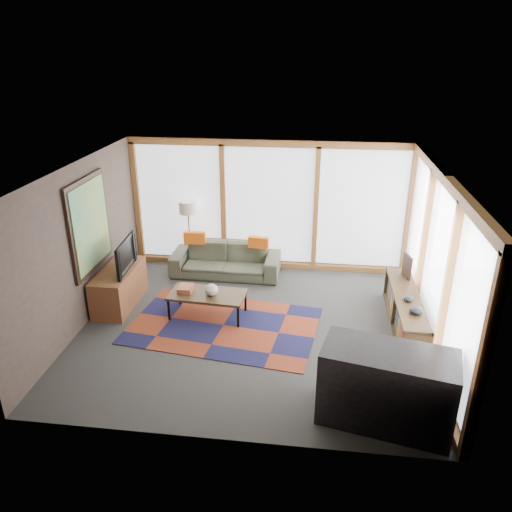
# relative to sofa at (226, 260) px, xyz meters

# --- Properties ---
(ground) EXTENTS (5.50, 5.50, 0.00)m
(ground) POSITION_rel_sofa_xyz_m (0.80, -1.95, -0.31)
(ground) COLOR #31302E
(ground) RESTS_ON ground
(room_envelope) EXTENTS (5.52, 5.02, 2.62)m
(room_envelope) POSITION_rel_sofa_xyz_m (1.29, -1.39, 1.23)
(room_envelope) COLOR #3A312A
(room_envelope) RESTS_ON ground
(rug) EXTENTS (3.22, 2.30, 0.01)m
(rug) POSITION_rel_sofa_xyz_m (0.32, -1.94, -0.30)
(rug) COLOR maroon
(rug) RESTS_ON ground
(sofa) EXTENTS (2.13, 0.86, 0.62)m
(sofa) POSITION_rel_sofa_xyz_m (0.00, 0.00, 0.00)
(sofa) COLOR #3E4131
(sofa) RESTS_ON ground
(pillow_left) EXTENTS (0.44, 0.17, 0.23)m
(pillow_left) POSITION_rel_sofa_xyz_m (-0.62, 0.04, 0.43)
(pillow_left) COLOR #DD5C11
(pillow_left) RESTS_ON sofa
(pillow_right) EXTENTS (0.41, 0.17, 0.22)m
(pillow_right) POSITION_rel_sofa_xyz_m (0.66, -0.02, 0.42)
(pillow_right) COLOR #DD5C11
(pillow_right) RESTS_ON sofa
(floor_lamp) EXTENTS (0.36, 0.36, 1.41)m
(floor_lamp) POSITION_rel_sofa_xyz_m (-0.78, 0.26, 0.40)
(floor_lamp) COLOR #2F1F15
(floor_lamp) RESTS_ON ground
(coffee_table) EXTENTS (1.30, 0.72, 0.42)m
(coffee_table) POSITION_rel_sofa_xyz_m (-0.00, -1.65, -0.10)
(coffee_table) COLOR #2F2113
(coffee_table) RESTS_ON ground
(book_stack) EXTENTS (0.23, 0.29, 0.09)m
(book_stack) POSITION_rel_sofa_xyz_m (-0.38, -1.62, 0.16)
(book_stack) COLOR #96502E
(book_stack) RESTS_ON coffee_table
(vase) EXTENTS (0.25, 0.25, 0.19)m
(vase) POSITION_rel_sofa_xyz_m (0.08, -1.69, 0.21)
(vase) COLOR beige
(vase) RESTS_ON coffee_table
(bookshelf) EXTENTS (0.41, 2.23, 0.56)m
(bookshelf) POSITION_rel_sofa_xyz_m (3.23, -1.60, -0.03)
(bookshelf) COLOR #2F2113
(bookshelf) RESTS_ON ground
(bowl_a) EXTENTS (0.24, 0.24, 0.10)m
(bowl_a) POSITION_rel_sofa_xyz_m (3.27, -2.15, 0.30)
(bowl_a) COLOR black
(bowl_a) RESTS_ON bookshelf
(bowl_b) EXTENTS (0.19, 0.19, 0.08)m
(bowl_b) POSITION_rel_sofa_xyz_m (3.22, -1.77, 0.29)
(bowl_b) COLOR black
(bowl_b) RESTS_ON bookshelf
(shelf_picture) EXTENTS (0.11, 0.31, 0.41)m
(shelf_picture) POSITION_rel_sofa_xyz_m (3.31, -0.88, 0.45)
(shelf_picture) COLOR black
(shelf_picture) RESTS_ON bookshelf
(tv_console) EXTENTS (0.55, 1.33, 0.66)m
(tv_console) POSITION_rel_sofa_xyz_m (-1.62, -1.45, 0.02)
(tv_console) COLOR brown
(tv_console) RESTS_ON ground
(television) EXTENTS (0.18, 0.96, 0.55)m
(television) POSITION_rel_sofa_xyz_m (-1.53, -1.43, 0.63)
(television) COLOR black
(television) RESTS_ON tv_console
(bar_counter) EXTENTS (1.67, 1.05, 0.98)m
(bar_counter) POSITION_rel_sofa_xyz_m (2.66, -3.88, 0.18)
(bar_counter) COLOR black
(bar_counter) RESTS_ON ground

